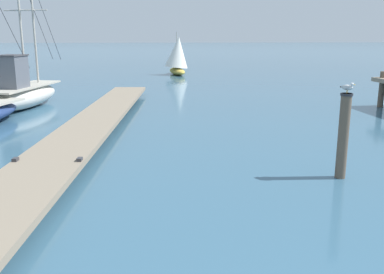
{
  "coord_description": "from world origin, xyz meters",
  "views": [
    {
      "loc": [
        -2.94,
        -1.25,
        3.52
      ],
      "look_at": [
        -2.0,
        7.57,
        1.4
      ],
      "focal_mm": 40.11,
      "sensor_mm": 36.0,
      "label": 1
    }
  ],
  "objects_px": {
    "perched_seagull": "(347,87)",
    "distant_sailboat": "(177,56)",
    "mooring_piling": "(343,135)",
    "fishing_boat_0": "(22,92)"
  },
  "relations": [
    {
      "from": "fishing_boat_0",
      "to": "mooring_piling",
      "type": "xyz_separation_m",
      "value": [
        10.85,
        -11.77,
        0.31
      ]
    },
    {
      "from": "fishing_boat_0",
      "to": "perched_seagull",
      "type": "relative_size",
      "value": 22.82
    },
    {
      "from": "perched_seagull",
      "to": "distant_sailboat",
      "type": "relative_size",
      "value": 0.08
    },
    {
      "from": "fishing_boat_0",
      "to": "distant_sailboat",
      "type": "xyz_separation_m",
      "value": [
        8.86,
        17.24,
        0.89
      ]
    },
    {
      "from": "mooring_piling",
      "to": "distant_sailboat",
      "type": "distance_m",
      "value": 29.08
    },
    {
      "from": "fishing_boat_0",
      "to": "mooring_piling",
      "type": "height_order",
      "value": "fishing_boat_0"
    },
    {
      "from": "fishing_boat_0",
      "to": "perched_seagull",
      "type": "xyz_separation_m",
      "value": [
        10.85,
        -11.76,
        1.5
      ]
    },
    {
      "from": "perched_seagull",
      "to": "distant_sailboat",
      "type": "height_order",
      "value": "distant_sailboat"
    },
    {
      "from": "mooring_piling",
      "to": "perched_seagull",
      "type": "bearing_deg",
      "value": 126.53
    },
    {
      "from": "fishing_boat_0",
      "to": "distant_sailboat",
      "type": "bearing_deg",
      "value": 62.8
    }
  ]
}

